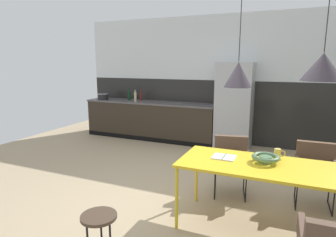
% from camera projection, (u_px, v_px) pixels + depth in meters
% --- Properties ---
extents(ground_plane, '(9.16, 9.16, 0.00)m').
position_uv_depth(ground_plane, '(174.00, 205.00, 3.65)').
color(ground_plane, tan).
extents(back_wall_splashback_dark, '(7.05, 0.12, 1.41)m').
position_uv_depth(back_wall_splashback_dark, '(228.00, 112.00, 6.42)').
color(back_wall_splashback_dark, '#262522').
rests_on(back_wall_splashback_dark, ground).
extents(back_wall_panel_upper, '(7.05, 0.12, 1.41)m').
position_uv_depth(back_wall_panel_upper, '(231.00, 48.00, 6.15)').
color(back_wall_panel_upper, silver).
rests_on(back_wall_panel_upper, back_wall_splashback_dark).
extents(kitchen_counter, '(3.21, 0.63, 0.89)m').
position_uv_depth(kitchen_counter, '(150.00, 120.00, 6.84)').
color(kitchen_counter, '#31281E').
rests_on(kitchen_counter, ground).
extents(refrigerator_column, '(0.73, 0.60, 1.80)m').
position_uv_depth(refrigerator_column, '(234.00, 106.00, 5.98)').
color(refrigerator_column, '#ADAFB2').
rests_on(refrigerator_column, ground).
extents(dining_table, '(1.91, 0.78, 0.74)m').
position_uv_depth(dining_table, '(271.00, 170.00, 2.97)').
color(dining_table, gold).
rests_on(dining_table, ground).
extents(armchair_by_stool, '(0.57, 0.56, 0.78)m').
position_uv_depth(armchair_by_stool, '(231.00, 157.00, 3.94)').
color(armchair_by_stool, brown).
rests_on(armchair_by_stool, ground).
extents(armchair_head_of_table, '(0.50, 0.48, 0.79)m').
position_uv_depth(armchair_head_of_table, '(315.00, 166.00, 3.61)').
color(armchair_head_of_table, brown).
rests_on(armchair_head_of_table, ground).
extents(fruit_bowl, '(0.29, 0.29, 0.08)m').
position_uv_depth(fruit_bowl, '(266.00, 158.00, 3.05)').
color(fruit_bowl, '#4C704C').
rests_on(fruit_bowl, dining_table).
extents(open_book, '(0.25, 0.22, 0.02)m').
position_uv_depth(open_book, '(224.00, 157.00, 3.22)').
color(open_book, white).
rests_on(open_book, dining_table).
extents(mug_short_terracotta, '(0.12, 0.07, 0.11)m').
position_uv_depth(mug_short_terracotta, '(278.00, 154.00, 3.19)').
color(mug_short_terracotta, gold).
rests_on(mug_short_terracotta, dining_table).
extents(cooking_pot, '(0.26, 0.26, 0.17)m').
position_uv_depth(cooking_pot, '(103.00, 97.00, 7.11)').
color(cooking_pot, black).
rests_on(cooking_pot, kitchen_counter).
extents(bottle_wine_green, '(0.06, 0.06, 0.27)m').
position_uv_depth(bottle_wine_green, '(141.00, 96.00, 6.94)').
color(bottle_wine_green, maroon).
rests_on(bottle_wine_green, kitchen_counter).
extents(bottle_spice_small, '(0.06, 0.06, 0.28)m').
position_uv_depth(bottle_spice_small, '(135.00, 97.00, 6.68)').
color(bottle_spice_small, tan).
rests_on(bottle_spice_small, kitchen_counter).
extents(bottle_vinegar_dark, '(0.06, 0.06, 0.28)m').
position_uv_depth(bottle_vinegar_dark, '(129.00, 95.00, 7.01)').
color(bottle_vinegar_dark, '#0F3319').
rests_on(bottle_vinegar_dark, kitchen_counter).
extents(side_stool, '(0.33, 0.33, 0.43)m').
position_uv_depth(side_stool, '(99.00, 219.00, 2.61)').
color(side_stool, '#423326').
rests_on(side_stool, ground).
extents(pendant_lamp_over_table_near, '(0.29, 0.29, 1.22)m').
position_uv_depth(pendant_lamp_over_table_near, '(238.00, 74.00, 2.95)').
color(pendant_lamp_over_table_near, black).
extents(pendant_lamp_over_table_far, '(0.38, 0.38, 1.13)m').
position_uv_depth(pendant_lamp_over_table_far, '(323.00, 67.00, 2.61)').
color(pendant_lamp_over_table_far, black).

